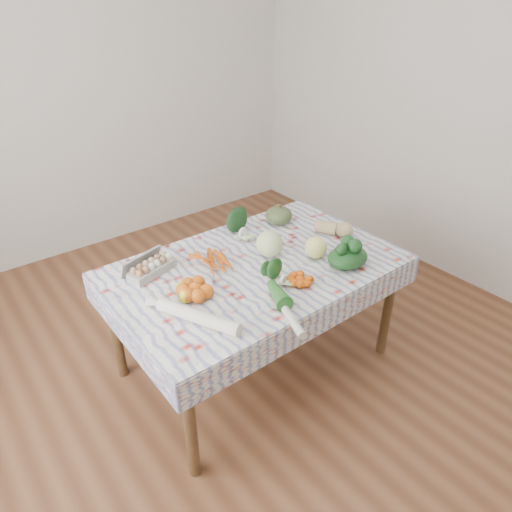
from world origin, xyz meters
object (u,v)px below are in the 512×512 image
egg_carton (152,268)px  butternut_squash (335,227)px  cabbage (270,244)px  dining_table (256,277)px  kabocha_squash (279,215)px  grapefruit (316,248)px

egg_carton → butternut_squash: size_ratio=1.20×
butternut_squash → cabbage: bearing=145.2°
dining_table → cabbage: bearing=14.2°
kabocha_squash → butternut_squash: bearing=-63.5°
kabocha_squash → cabbage: bearing=-137.7°
cabbage → grapefruit: size_ratio=1.23×
egg_carton → butternut_squash: 1.19m
egg_carton → cabbage: bearing=-37.7°
grapefruit → dining_table: bearing=155.3°
dining_table → butternut_squash: (0.63, -0.02, 0.14)m
cabbage → grapefruit: 0.27m
dining_table → kabocha_squash: kabocha_squash is taller
egg_carton → butternut_squash: (1.15, -0.30, 0.02)m
dining_table → egg_carton: bearing=151.7°
kabocha_squash → grapefruit: grapefruit is taller
dining_table → cabbage: 0.21m
cabbage → butternut_squash: bearing=-5.9°
butternut_squash → grapefruit: size_ratio=1.80×
dining_table → egg_carton: 0.60m
kabocha_squash → cabbage: cabbage is taller
dining_table → grapefruit: (0.33, -0.15, 0.15)m
egg_carton → cabbage: (0.65, -0.25, 0.04)m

